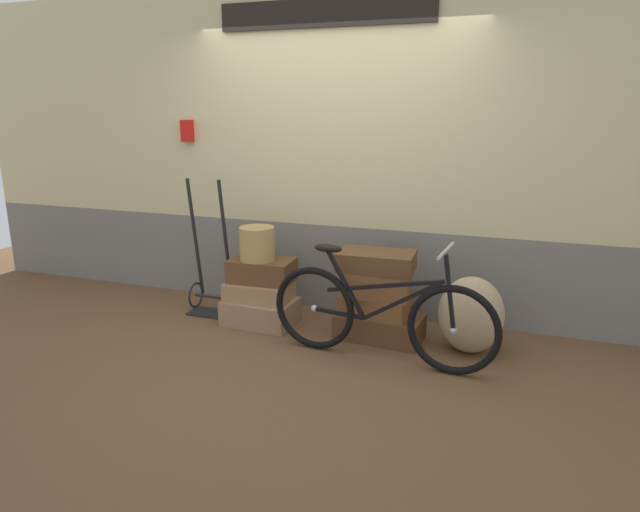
% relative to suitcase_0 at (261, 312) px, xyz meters
% --- Properties ---
extents(ground, '(9.77, 5.20, 0.06)m').
position_rel_suitcase_0_xyz_m(ground, '(0.48, -0.20, -0.14)').
color(ground, brown).
extents(station_building, '(7.77, 0.74, 2.84)m').
position_rel_suitcase_0_xyz_m(station_building, '(0.50, 0.65, 1.32)').
color(station_building, slate).
rests_on(station_building, ground).
extents(suitcase_0, '(0.62, 0.44, 0.22)m').
position_rel_suitcase_0_xyz_m(suitcase_0, '(0.00, 0.00, 0.00)').
color(suitcase_0, '#937051').
rests_on(suitcase_0, ground).
extents(suitcase_1, '(0.56, 0.37, 0.15)m').
position_rel_suitcase_0_xyz_m(suitcase_1, '(-0.01, 0.01, 0.18)').
color(suitcase_1, '#9E754C').
rests_on(suitcase_1, suitcase_0).
extents(suitcase_2, '(0.56, 0.37, 0.20)m').
position_rel_suitcase_0_xyz_m(suitcase_2, '(-0.00, 0.06, 0.36)').
color(suitcase_2, brown).
rests_on(suitcase_2, suitcase_1).
extents(suitcase_3, '(0.71, 0.43, 0.20)m').
position_rel_suitcase_0_xyz_m(suitcase_3, '(1.05, 0.03, -0.01)').
color(suitcase_3, brown).
rests_on(suitcase_3, ground).
extents(suitcase_4, '(0.58, 0.38, 0.16)m').
position_rel_suitcase_0_xyz_m(suitcase_4, '(1.01, 0.03, 0.18)').
color(suitcase_4, brown).
rests_on(suitcase_4, suitcase_3).
extents(suitcase_5, '(0.55, 0.35, 0.21)m').
position_rel_suitcase_0_xyz_m(suitcase_5, '(1.02, 0.02, 0.36)').
color(suitcase_5, brown).
rests_on(suitcase_5, suitcase_4).
extents(suitcase_6, '(0.61, 0.39, 0.15)m').
position_rel_suitcase_0_xyz_m(suitcase_6, '(1.01, 0.04, 0.54)').
color(suitcase_6, brown).
rests_on(suitcase_6, suitcase_5).
extents(wicker_basket, '(0.30, 0.30, 0.29)m').
position_rel_suitcase_0_xyz_m(wicker_basket, '(-0.03, 0.03, 0.60)').
color(wicker_basket, '#A8844C').
rests_on(wicker_basket, suitcase_2).
extents(luggage_trolley, '(0.39, 0.34, 1.22)m').
position_rel_suitcase_0_xyz_m(luggage_trolley, '(-0.56, 0.15, 0.20)').
color(luggage_trolley, black).
rests_on(luggage_trolley, ground).
extents(burlap_sack, '(0.49, 0.42, 0.60)m').
position_rel_suitcase_0_xyz_m(burlap_sack, '(1.76, 0.01, 0.19)').
color(burlap_sack, tan).
rests_on(burlap_sack, ground).
extents(bicycle, '(1.72, 0.46, 0.91)m').
position_rel_suitcase_0_xyz_m(bicycle, '(1.15, -0.38, 0.25)').
color(bicycle, black).
rests_on(bicycle, ground).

